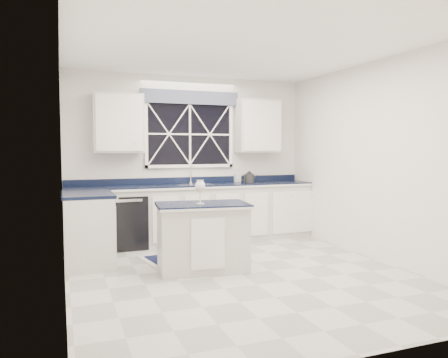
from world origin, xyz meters
name	(u,v)px	position (x,y,z in m)	size (l,w,h in m)	color
ground	(242,274)	(0.00, 0.00, 0.00)	(4.50, 4.50, 0.00)	beige
back_wall	(189,158)	(0.00, 2.25, 1.35)	(4.00, 0.10, 2.70)	white
base_cabinets	(177,217)	(-0.33, 1.78, 0.45)	(3.99, 1.60, 0.90)	silver
countertop	(195,186)	(0.00, 1.95, 0.92)	(3.98, 0.64, 0.04)	black
dishwasher	(126,221)	(-1.10, 1.95, 0.41)	(0.60, 0.58, 0.82)	black
window	(190,129)	(0.00, 2.20, 1.83)	(1.65, 0.09, 1.26)	black
upper_cabinets	(192,125)	(0.00, 2.08, 1.90)	(3.10, 0.34, 0.90)	silver
faucet	(191,174)	(0.00, 2.14, 1.10)	(0.05, 0.20, 0.30)	silver
island	(203,237)	(-0.38, 0.35, 0.42)	(1.19, 0.80, 0.84)	silver
rug	(192,257)	(-0.33, 0.97, 0.01)	(1.43, 1.01, 0.02)	#B7B6B1
kettle	(249,177)	(0.97, 1.97, 1.03)	(0.29, 0.18, 0.20)	#2B2B2D
wine_glass	(200,187)	(-0.42, 0.32, 1.04)	(0.12, 0.12, 0.29)	silver
soap_bottle	(237,176)	(0.84, 2.17, 1.05)	(0.10, 0.10, 0.22)	silver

